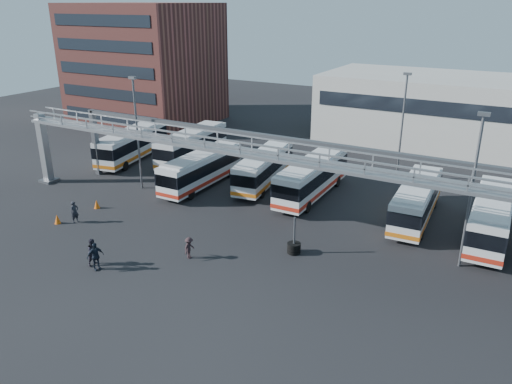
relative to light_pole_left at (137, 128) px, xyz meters
The scene contains 21 objects.
ground 18.78m from the light_pole_left, 26.57° to the right, with size 140.00×140.00×0.00m, color black.
gantry 16.14m from the light_pole_left, ahead, with size 51.40×5.15×7.10m.
apartment_building 28.52m from the light_pole_left, 129.29° to the left, with size 18.00×15.00×16.00m, color brown.
warehouse 41.07m from the light_pole_left, 46.97° to the left, with size 42.00×14.00×8.00m, color #9E9E99.
light_pole_left is the anchor object (origin of this frame).
light_pole_mid 28.02m from the light_pole_left, ahead, with size 0.70×0.35×10.21m.
light_pole_back 24.41m from the light_pole_left, 34.99° to the left, with size 0.70×0.35×10.21m.
bus_0 9.99m from the light_pole_left, 136.99° to the left, with size 4.60×11.29×3.34m.
bus_1 9.93m from the light_pole_left, 95.09° to the left, with size 3.52×11.26×3.37m.
bus_2 6.85m from the light_pole_left, 35.18° to the left, with size 2.47×10.50×3.19m.
bus_3 12.06m from the light_pole_left, 34.19° to the left, with size 3.78×10.50×3.12m.
bus_4 16.12m from the light_pole_left, 21.72° to the left, with size 2.61×11.03×3.35m.
bus_6 24.58m from the light_pole_left, 11.96° to the left, with size 2.89×10.46×3.15m.
bus_7 29.74m from the light_pole_left, ahead, with size 2.74×10.81×3.27m.
pedestrian_a 9.75m from the light_pole_left, 85.66° to the right, with size 0.64×0.42×1.77m, color #212229.
pedestrian_b 15.14m from the light_pole_left, 60.96° to the right, with size 0.90×0.70×1.86m, color black.
pedestrian_c 15.60m from the light_pole_left, 36.38° to the right, with size 0.99×0.57×1.53m, color #2C1D20.
pedestrian_d 15.75m from the light_pole_left, 59.72° to the right, with size 1.12×0.47×1.92m, color black.
cone_left 10.72m from the light_pole_left, 92.69° to the right, with size 0.47×0.47×0.75m, color #E45C0C.
cone_right 7.71m from the light_pole_left, 90.58° to the right, with size 0.47×0.47×0.75m, color #E45C0C.
tire_stack 19.09m from the light_pole_left, 14.73° to the right, with size 0.94×0.94×2.67m.
Camera 1 is at (14.44, -24.66, 16.32)m, focal length 35.00 mm.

